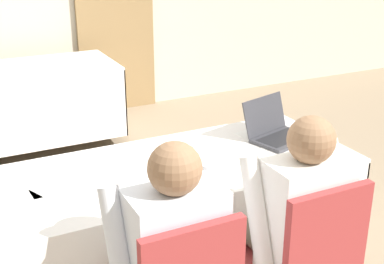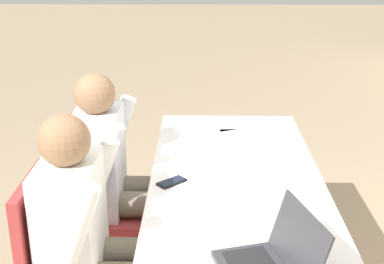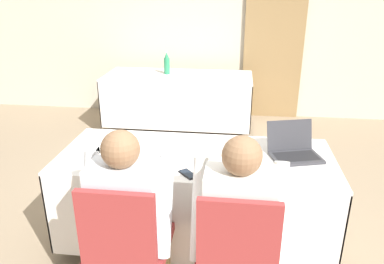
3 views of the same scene
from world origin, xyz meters
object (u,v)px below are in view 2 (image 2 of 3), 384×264
(person_checkered_shirt, at_px, (115,171))
(chair_near_left, at_px, (96,199))
(cell_phone, at_px, (172,182))
(person_white_shirt, at_px, (92,235))

(person_checkered_shirt, bearing_deg, chair_near_left, 90.00)
(cell_phone, xyz_separation_m, chair_near_left, (-0.29, -0.41, -0.24))
(cell_phone, height_order, person_checkered_shirt, person_checkered_shirt)
(chair_near_left, height_order, person_white_shirt, person_white_shirt)
(person_checkered_shirt, distance_m, person_white_shirt, 0.61)
(cell_phone, distance_m, person_checkered_shirt, 0.43)
(person_checkered_shirt, height_order, person_white_shirt, same)
(chair_near_left, height_order, person_checkered_shirt, person_checkered_shirt)
(chair_near_left, xyz_separation_m, person_checkered_shirt, (0.00, 0.10, 0.16))
(cell_phone, distance_m, chair_near_left, 0.55)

